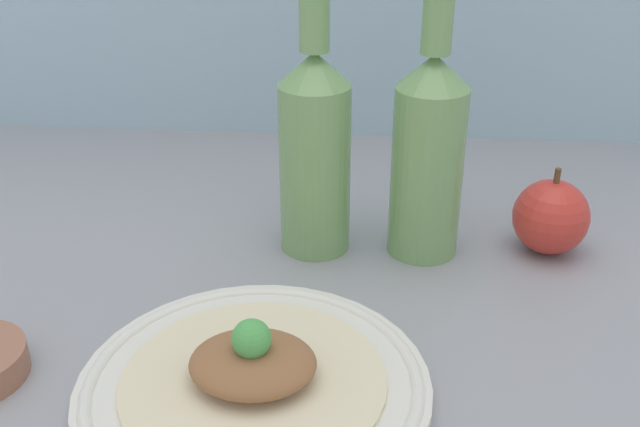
% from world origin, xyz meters
% --- Properties ---
extents(ground_plane, '(1.80, 1.10, 0.04)m').
position_xyz_m(ground_plane, '(0.00, 0.00, -0.02)').
color(ground_plane, gray).
extents(plate, '(0.28, 0.28, 0.02)m').
position_xyz_m(plate, '(-0.06, -0.06, 0.01)').
color(plate, silver).
rests_on(plate, ground_plane).
extents(plated_food, '(0.21, 0.21, 0.06)m').
position_xyz_m(plated_food, '(-0.06, -0.06, 0.03)').
color(plated_food, beige).
rests_on(plated_food, plate).
extents(cider_bottle_left, '(0.07, 0.07, 0.29)m').
position_xyz_m(cider_bottle_left, '(-0.03, 0.19, 0.12)').
color(cider_bottle_left, '#729E5B').
rests_on(cider_bottle_left, ground_plane).
extents(cider_bottle_right, '(0.07, 0.07, 0.29)m').
position_xyz_m(cider_bottle_right, '(0.08, 0.19, 0.12)').
color(cider_bottle_right, '#729E5B').
rests_on(cider_bottle_right, ground_plane).
extents(apple, '(0.08, 0.08, 0.09)m').
position_xyz_m(apple, '(0.22, 0.20, 0.04)').
color(apple, red).
rests_on(apple, ground_plane).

